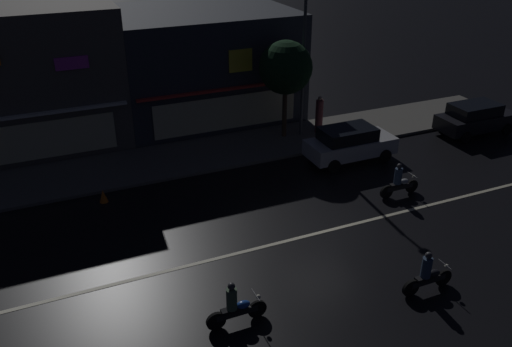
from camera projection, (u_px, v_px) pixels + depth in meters
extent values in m
plane|color=black|center=(323.00, 232.00, 20.21)|extent=(140.00, 140.00, 0.00)
cube|color=beige|center=(323.00, 232.00, 20.21)|extent=(30.16, 0.16, 0.01)
cube|color=#5B5954|center=(241.00, 148.00, 26.98)|extent=(31.75, 3.84, 0.14)
cube|color=#2D333D|center=(201.00, 62.00, 30.54)|extent=(9.78, 7.98, 5.95)
cube|color=red|center=(227.00, 89.00, 27.35)|extent=(9.30, 0.24, 0.12)
cube|color=yellow|center=(241.00, 61.00, 27.06)|extent=(1.26, 0.08, 1.14)
cube|color=beige|center=(227.00, 113.00, 27.98)|extent=(7.83, 0.06, 1.80)
cube|color=#56514C|center=(22.00, 78.00, 26.13)|extent=(9.30, 6.00, 6.93)
cube|color=white|center=(28.00, 116.00, 23.96)|extent=(8.83, 0.24, 0.12)
cube|color=#D83FD8|center=(72.00, 63.00, 23.83)|extent=(1.46, 0.08, 0.57)
cube|color=beige|center=(33.00, 142.00, 24.60)|extent=(7.44, 0.06, 1.80)
cylinder|color=#47494C|center=(303.00, 65.00, 26.73)|extent=(0.16, 0.16, 7.45)
cylinder|color=brown|center=(319.00, 116.00, 28.30)|extent=(0.40, 0.40, 1.77)
sphere|color=tan|center=(320.00, 98.00, 27.85)|extent=(0.22, 0.22, 0.22)
cylinder|color=#473323|center=(284.00, 112.00, 27.62)|extent=(0.24, 0.24, 2.60)
sphere|color=black|center=(286.00, 67.00, 26.55)|extent=(2.69, 2.69, 2.69)
cube|color=silver|center=(350.00, 146.00, 25.63)|extent=(4.30, 1.78, 0.76)
cube|color=black|center=(348.00, 134.00, 25.24)|extent=(2.58, 1.57, 0.60)
cube|color=#F9F2CC|center=(380.00, 133.00, 26.83)|extent=(0.08, 0.20, 0.12)
cube|color=#F9F2CC|center=(395.00, 142.00, 25.84)|extent=(0.08, 0.20, 0.12)
cylinder|color=black|center=(364.00, 142.00, 27.03)|extent=(0.62, 0.20, 0.62)
cylinder|color=black|center=(385.00, 156.00, 25.58)|extent=(0.62, 0.20, 0.62)
cylinder|color=black|center=(315.00, 151.00, 26.02)|extent=(0.62, 0.20, 0.62)
cylinder|color=black|center=(334.00, 166.00, 24.57)|extent=(0.62, 0.20, 0.62)
cube|color=black|center=(476.00, 121.00, 28.63)|extent=(4.30, 1.78, 0.76)
cube|color=black|center=(475.00, 109.00, 28.25)|extent=(2.58, 1.57, 0.60)
cube|color=#F9F2CC|center=(497.00, 110.00, 29.83)|extent=(0.08, 0.20, 0.12)
cylinder|color=black|center=(482.00, 118.00, 30.03)|extent=(0.62, 0.20, 0.62)
cylinder|color=black|center=(507.00, 129.00, 28.58)|extent=(0.62, 0.20, 0.62)
cylinder|color=black|center=(442.00, 126.00, 29.03)|extent=(0.62, 0.20, 0.62)
cylinder|color=black|center=(466.00, 137.00, 27.57)|extent=(0.62, 0.20, 0.62)
cylinder|color=black|center=(443.00, 278.00, 17.26)|extent=(0.60, 0.08, 0.60)
cylinder|color=black|center=(411.00, 288.00, 16.79)|extent=(0.60, 0.10, 0.60)
cube|color=black|center=(428.00, 280.00, 16.98)|extent=(1.30, 0.14, 0.20)
ellipsoid|color=black|center=(434.00, 273.00, 16.95)|extent=(0.44, 0.26, 0.24)
cube|color=black|center=(423.00, 278.00, 16.84)|extent=(0.56, 0.22, 0.10)
cylinder|color=slate|center=(445.00, 264.00, 16.99)|extent=(0.03, 0.60, 0.03)
sphere|color=white|center=(447.00, 266.00, 17.07)|extent=(0.14, 0.14, 0.14)
cylinder|color=#334766|center=(427.00, 267.00, 16.68)|extent=(0.32, 0.32, 0.70)
sphere|color=#333338|center=(429.00, 255.00, 16.47)|extent=(0.22, 0.22, 0.22)
cylinder|color=black|center=(412.00, 186.00, 22.84)|extent=(0.60, 0.08, 0.60)
cylinder|color=black|center=(386.00, 192.00, 22.38)|extent=(0.60, 0.10, 0.60)
cube|color=black|center=(400.00, 187.00, 22.57)|extent=(1.30, 0.14, 0.20)
ellipsoid|color=#B2B7BC|center=(404.00, 181.00, 22.54)|extent=(0.44, 0.26, 0.24)
cube|color=black|center=(396.00, 185.00, 22.43)|extent=(0.56, 0.22, 0.10)
cylinder|color=slate|center=(412.00, 175.00, 22.58)|extent=(0.03, 0.60, 0.03)
sphere|color=white|center=(414.00, 177.00, 22.65)|extent=(0.14, 0.14, 0.14)
cylinder|color=#334766|center=(398.00, 176.00, 22.26)|extent=(0.32, 0.32, 0.70)
sphere|color=#333338|center=(399.00, 166.00, 22.06)|extent=(0.22, 0.22, 0.22)
cylinder|color=black|center=(257.00, 309.00, 15.93)|extent=(0.60, 0.08, 0.60)
cylinder|color=black|center=(216.00, 321.00, 15.47)|extent=(0.60, 0.10, 0.60)
cube|color=black|center=(237.00, 312.00, 15.65)|extent=(1.30, 0.14, 0.20)
ellipsoid|color=#1E4CB2|center=(243.00, 305.00, 15.63)|extent=(0.44, 0.26, 0.24)
cube|color=black|center=(230.00, 310.00, 15.52)|extent=(0.56, 0.22, 0.10)
cylinder|color=slate|center=(256.00, 295.00, 15.66)|extent=(0.03, 0.60, 0.03)
sphere|color=white|center=(258.00, 297.00, 15.74)|extent=(0.14, 0.14, 0.14)
cylinder|color=#4C664C|center=(232.00, 299.00, 15.35)|extent=(0.32, 0.32, 0.70)
sphere|color=#333338|center=(231.00, 286.00, 15.14)|extent=(0.22, 0.22, 0.22)
cone|color=orange|center=(103.00, 196.00, 22.12)|extent=(0.36, 0.36, 0.55)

